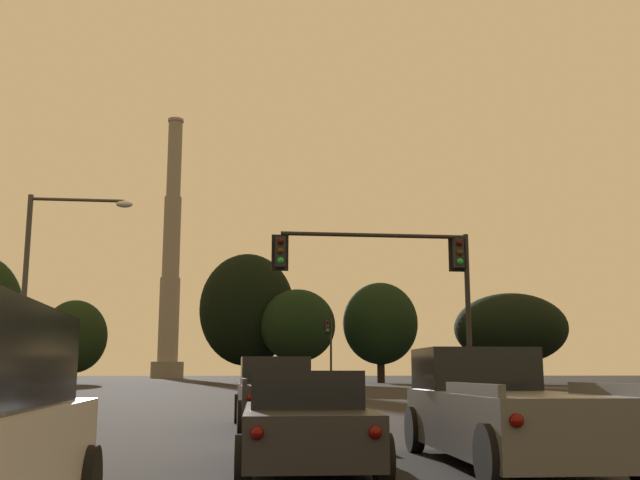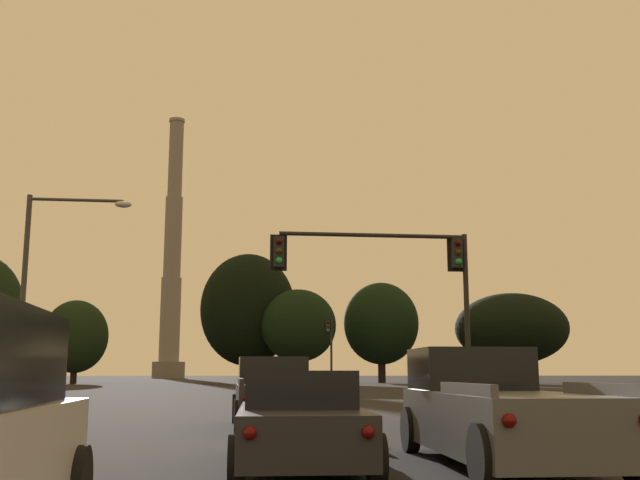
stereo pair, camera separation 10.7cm
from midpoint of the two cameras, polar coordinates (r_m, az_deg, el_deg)
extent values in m
cube|color=#4C4F54|center=(11.97, 14.03, -13.31)|extent=(2.19, 5.47, 0.88)
cube|color=black|center=(13.63, 11.51, -9.60)|extent=(1.90, 1.86, 0.72)
cube|color=#4C4F54|center=(10.35, 11.37, -11.08)|extent=(0.19, 2.43, 0.16)
cube|color=#4C4F54|center=(11.02, 20.98, -10.55)|extent=(0.19, 2.43, 0.16)
cylinder|color=black|center=(13.86, 7.12, -14.11)|extent=(0.25, 0.81, 0.80)
cylinder|color=black|center=(14.38, 15.01, -13.71)|extent=(0.25, 0.81, 0.80)
cylinder|color=black|center=(9.61, 12.69, -15.80)|extent=(0.25, 0.81, 0.80)
cylinder|color=black|center=(10.35, 23.46, -14.80)|extent=(0.25, 0.81, 0.80)
sphere|color=#500705|center=(9.13, 14.56, -13.18)|extent=(0.17, 0.17, 0.17)
cube|color=#232328|center=(19.44, -3.18, -12.21)|extent=(2.04, 5.41, 0.88)
cube|color=black|center=(21.17, -3.50, -9.87)|extent=(1.85, 1.81, 0.72)
cube|color=#232328|center=(18.00, -5.89, -10.70)|extent=(0.12, 2.43, 0.16)
cube|color=#232328|center=(18.14, 0.16, -10.74)|extent=(0.12, 2.43, 0.16)
cylinder|color=black|center=(21.60, -6.26, -12.64)|extent=(0.23, 0.80, 0.80)
cylinder|color=black|center=(21.72, -0.96, -12.68)|extent=(0.23, 0.80, 0.80)
cylinder|color=black|center=(17.21, -6.01, -13.33)|extent=(0.23, 0.80, 0.80)
cylinder|color=black|center=(17.36, 0.65, -13.35)|extent=(0.23, 0.80, 0.80)
sphere|color=#500705|center=(16.67, -5.38, -11.88)|extent=(0.17, 0.17, 0.17)
sphere|color=#500705|center=(16.81, 0.34, -11.91)|extent=(0.17, 0.17, 0.17)
cube|color=#232328|center=(11.67, -1.32, -14.35)|extent=(1.97, 4.66, 0.70)
cube|color=black|center=(11.87, -1.38, -11.25)|extent=(1.70, 2.26, 0.55)
cylinder|color=black|center=(13.57, -5.64, -14.57)|extent=(0.24, 0.65, 0.64)
cylinder|color=black|center=(13.65, 2.01, -14.58)|extent=(0.24, 0.65, 0.64)
cylinder|color=black|center=(9.78, -6.03, -16.34)|extent=(0.24, 0.65, 0.64)
cylinder|color=black|center=(9.90, 4.64, -16.29)|extent=(0.24, 0.65, 0.64)
sphere|color=#500705|center=(9.33, -5.03, -14.45)|extent=(0.17, 0.17, 0.17)
sphere|color=#500705|center=(9.43, 4.03, -14.41)|extent=(0.17, 0.17, 0.17)
cylinder|color=black|center=(61.97, 0.92, -8.65)|extent=(0.18, 0.18, 5.79)
cylinder|color=black|center=(61.96, 0.93, -11.29)|extent=(0.40, 0.40, 0.10)
cube|color=black|center=(62.02, 0.65, -6.60)|extent=(0.34, 0.34, 1.04)
cube|color=black|center=(62.20, 0.63, -6.61)|extent=(0.58, 0.03, 1.25)
sphere|color=#320504|center=(61.86, 0.67, -6.29)|extent=(0.22, 0.22, 0.22)
sphere|color=#352604|center=(61.83, 0.67, -6.59)|extent=(0.22, 0.22, 0.22)
sphere|color=green|center=(61.82, 0.67, -6.88)|extent=(0.22, 0.22, 0.22)
cylinder|color=black|center=(26.28, 11.27, -6.19)|extent=(0.18, 0.18, 6.15)
cylinder|color=black|center=(26.26, 11.50, -12.80)|extent=(0.40, 0.40, 0.10)
cube|color=black|center=(26.45, 10.49, -0.99)|extent=(0.34, 0.34, 1.04)
cube|color=black|center=(26.62, 10.38, -1.05)|extent=(0.58, 0.03, 1.25)
sphere|color=#320504|center=(26.32, 10.59, -0.24)|extent=(0.22, 0.22, 0.22)
sphere|color=#352604|center=(26.27, 10.61, -0.93)|extent=(0.22, 0.22, 0.22)
sphere|color=green|center=(26.22, 10.64, -1.62)|extent=(0.22, 0.22, 0.22)
cylinder|color=black|center=(25.83, 4.18, 0.36)|extent=(6.49, 0.14, 0.14)
sphere|color=black|center=(26.63, 11.05, 0.21)|extent=(0.18, 0.18, 0.18)
cube|color=black|center=(25.31, -3.04, -0.91)|extent=(0.34, 0.34, 1.04)
cube|color=black|center=(25.49, -3.06, -0.97)|extent=(0.58, 0.03, 1.25)
sphere|color=#320504|center=(25.18, -3.00, -0.11)|extent=(0.22, 0.22, 0.22)
sphere|color=#352604|center=(25.13, -3.01, -0.84)|extent=(0.22, 0.22, 0.22)
sphere|color=green|center=(25.08, -3.02, -1.57)|extent=(0.22, 0.22, 0.22)
cylinder|color=#38383A|center=(29.79, -21.62, -4.31)|extent=(0.20, 0.20, 8.02)
cylinder|color=#38383A|center=(29.99, -17.94, 2.91)|extent=(3.47, 0.12, 0.12)
sphere|color=#38383A|center=(30.37, -21.15, 2.94)|extent=(0.20, 0.20, 0.20)
ellipsoid|color=silver|center=(29.67, -14.66, 2.65)|extent=(0.64, 0.36, 0.26)
cylinder|color=slate|center=(181.01, -11.46, -9.68)|extent=(7.63, 7.63, 3.79)
cylinder|color=gray|center=(181.43, -11.33, -5.95)|extent=(4.77, 4.77, 19.81)
cylinder|color=gray|center=(183.84, -11.12, 0.21)|extent=(4.10, 4.10, 19.81)
cylinder|color=gray|center=(188.31, -10.92, 6.16)|extent=(3.43, 3.43, 19.81)
cylinder|color=gray|center=(191.17, -10.82, 8.91)|extent=(3.85, 3.85, 0.70)
cylinder|color=black|center=(91.37, -1.62, -9.75)|extent=(0.91, 0.91, 3.70)
ellipsoid|color=black|center=(91.54, -1.61, -6.53)|extent=(9.14, 8.23, 8.81)
cylinder|color=black|center=(95.20, -5.55, -9.65)|extent=(1.20, 1.20, 3.94)
ellipsoid|color=black|center=(95.52, -5.48, -5.28)|extent=(11.98, 10.78, 14.15)
cylinder|color=black|center=(94.59, 14.56, -9.54)|extent=(1.38, 1.38, 3.41)
ellipsoid|color=black|center=(94.73, 14.42, -6.55)|extent=(13.80, 12.42, 8.61)
cylinder|color=black|center=(99.53, 4.76, -9.74)|extent=(0.99, 0.99, 3.73)
ellipsoid|color=black|center=(99.73, 4.71, -6.34)|extent=(9.92, 8.93, 10.77)
cylinder|color=black|center=(96.27, -18.23, -9.66)|extent=(0.78, 0.78, 2.40)
ellipsoid|color=black|center=(96.37, -18.09, -6.99)|extent=(7.75, 6.98, 8.81)
camera|label=1|loc=(0.05, -89.94, -0.01)|focal=42.00mm
camera|label=2|loc=(0.05, 90.06, 0.01)|focal=42.00mm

